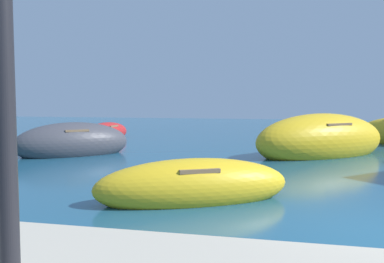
# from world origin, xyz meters

# --- Properties ---
(moored_boat_0) EXTENTS (6.00, 5.65, 2.07)m
(moored_boat_0) POSITION_xyz_m (-0.71, 9.94, 0.57)
(moored_boat_0) COLOR gold
(moored_boat_0) RESTS_ON ground
(moored_boat_1) EXTENTS (4.41, 4.34, 1.62)m
(moored_boat_1) POSITION_xyz_m (-10.03, 7.94, 0.45)
(moored_boat_1) COLOR #3F3F47
(moored_boat_1) RESTS_ON ground
(moored_boat_2) EXTENTS (1.57, 4.28, 1.16)m
(moored_boat_2) POSITION_xyz_m (-11.57, 14.33, 0.32)
(moored_boat_2) COLOR #B21E1E
(moored_boat_2) RESTS_ON ground
(moored_boat_7) EXTENTS (4.29, 3.13, 1.17)m
(moored_boat_7) POSITION_xyz_m (-3.80, 1.66, 0.33)
(moored_boat_7) COLOR gold
(moored_boat_7) RESTS_ON ground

